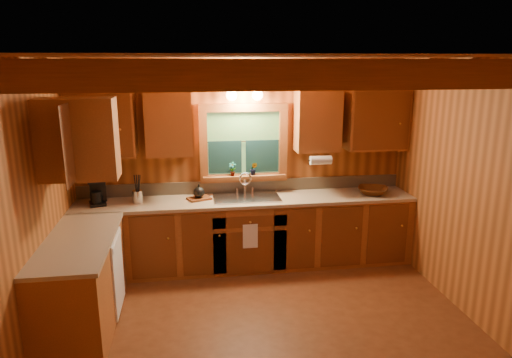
{
  "coord_description": "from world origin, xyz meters",
  "views": [
    {
      "loc": [
        -0.7,
        -3.89,
        2.57
      ],
      "look_at": [
        0.0,
        0.8,
        1.35
      ],
      "focal_mm": 32.43,
      "sensor_mm": 36.0,
      "label": 1
    }
  ],
  "objects_px": {
    "cutting_board": "(199,198)",
    "coffee_maker": "(97,191)",
    "sink": "(247,201)",
    "wicker_basket": "(373,191)"
  },
  "relations": [
    {
      "from": "sink",
      "to": "wicker_basket",
      "type": "height_order",
      "value": "sink"
    },
    {
      "from": "cutting_board",
      "to": "wicker_basket",
      "type": "bearing_deg",
      "value": -23.74
    },
    {
      "from": "sink",
      "to": "coffee_maker",
      "type": "xyz_separation_m",
      "value": [
        -1.79,
        0.01,
        0.21
      ]
    },
    {
      "from": "cutting_board",
      "to": "coffee_maker",
      "type": "bearing_deg",
      "value": 159.46
    },
    {
      "from": "coffee_maker",
      "to": "wicker_basket",
      "type": "xyz_separation_m",
      "value": [
        3.42,
        -0.09,
        -0.12
      ]
    },
    {
      "from": "coffee_maker",
      "to": "cutting_board",
      "type": "height_order",
      "value": "coffee_maker"
    },
    {
      "from": "sink",
      "to": "cutting_board",
      "type": "height_order",
      "value": "sink"
    },
    {
      "from": "sink",
      "to": "cutting_board",
      "type": "relative_size",
      "value": 3.0
    },
    {
      "from": "coffee_maker",
      "to": "cutting_board",
      "type": "distance_m",
      "value": 1.21
    },
    {
      "from": "coffee_maker",
      "to": "wicker_basket",
      "type": "height_order",
      "value": "coffee_maker"
    }
  ]
}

